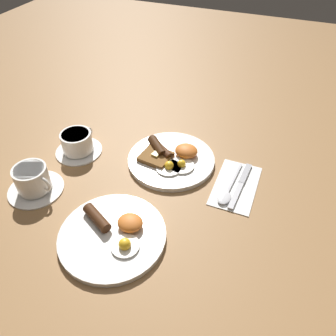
{
  "coord_description": "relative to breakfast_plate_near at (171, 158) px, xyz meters",
  "views": [
    {
      "loc": [
        -0.27,
        0.71,
        0.66
      ],
      "look_at": [
        -0.01,
        0.06,
        0.03
      ],
      "focal_mm": 35.0,
      "sensor_mm": 36.0,
      "label": 1
    }
  ],
  "objects": [
    {
      "name": "knife",
      "position": [
        -0.22,
        0.02,
        -0.01
      ],
      "size": [
        0.03,
        0.19,
        0.01
      ],
      "rotation": [
        0.0,
        0.0,
        1.5
      ],
      "color": "silver",
      "rests_on": "napkin"
    },
    {
      "name": "teacup_far",
      "position": [
        0.31,
        0.25,
        0.02
      ],
      "size": [
        0.15,
        0.15,
        0.08
      ],
      "color": "white",
      "rests_on": "ground_plane"
    },
    {
      "name": "breakfast_plate_near",
      "position": [
        0.0,
        0.0,
        0.0
      ],
      "size": [
        0.26,
        0.26,
        0.05
      ],
      "color": "white",
      "rests_on": "ground_plane"
    },
    {
      "name": "breakfast_plate_far",
      "position": [
        0.03,
        0.31,
        -0.0
      ],
      "size": [
        0.26,
        0.26,
        0.04
      ],
      "color": "white",
      "rests_on": "ground_plane"
    },
    {
      "name": "ground_plane",
      "position": [
        -0.0,
        0.0,
        -0.01
      ],
      "size": [
        3.0,
        3.0,
        0.0
      ],
      "primitive_type": "plane",
      "color": "olive"
    },
    {
      "name": "teacup_near",
      "position": [
        0.29,
        0.06,
        0.02
      ],
      "size": [
        0.15,
        0.15,
        0.07
      ],
      "color": "white",
      "rests_on": "ground_plane"
    },
    {
      "name": "napkin",
      "position": [
        -0.21,
        0.03,
        -0.01
      ],
      "size": [
        0.12,
        0.2,
        0.01
      ],
      "primitive_type": "cube",
      "rotation": [
        0.0,
        0.0,
        -0.01
      ],
      "color": "white",
      "rests_on": "ground_plane"
    },
    {
      "name": "spoon",
      "position": [
        -0.19,
        0.08,
        -0.0
      ],
      "size": [
        0.04,
        0.18,
        0.01
      ],
      "rotation": [
        0.0,
        0.0,
        1.48
      ],
      "color": "silver",
      "rests_on": "napkin"
    }
  ]
}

